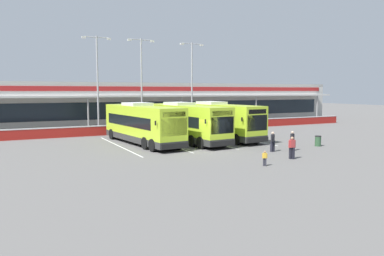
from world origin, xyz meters
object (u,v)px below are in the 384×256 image
(coach_bus_leftmost, at_px, (142,125))
(lamp_post_east, at_px, (192,80))
(coach_bus_centre, at_px, (217,121))
(litter_bin, at_px, (318,141))
(pedestrian_with_handbag, at_px, (292,140))
(pedestrian_in_dark_coat, at_px, (292,147))
(coach_bus_left_centre, at_px, (185,123))
(pedestrian_child, at_px, (265,158))
(lamp_post_west, at_px, (97,78))
(lamp_post_centre, at_px, (142,79))
(pedestrian_near_bin, at_px, (273,141))

(coach_bus_leftmost, bearing_deg, lamp_post_east, 44.99)
(coach_bus_leftmost, height_order, coach_bus_centre, same)
(coach_bus_centre, bearing_deg, lamp_post_east, 76.85)
(coach_bus_centre, distance_m, litter_bin, 10.16)
(pedestrian_with_handbag, distance_m, pedestrian_in_dark_coat, 3.79)
(coach_bus_left_centre, relative_size, pedestrian_child, 12.28)
(coach_bus_left_centre, height_order, pedestrian_with_handbag, coach_bus_left_centre)
(coach_bus_centre, bearing_deg, pedestrian_with_handbag, -81.22)
(coach_bus_left_centre, height_order, coach_bus_centre, same)
(lamp_post_west, xyz_separation_m, litter_bin, (15.00, -18.66, -5.82))
(coach_bus_centre, relative_size, lamp_post_east, 1.12)
(coach_bus_leftmost, height_order, pedestrian_with_handbag, coach_bus_leftmost)
(lamp_post_west, distance_m, lamp_post_centre, 5.14)
(pedestrian_child, distance_m, lamp_post_east, 25.51)
(pedestrian_near_bin, distance_m, lamp_post_west, 22.12)
(pedestrian_near_bin, distance_m, lamp_post_east, 20.51)
(lamp_post_east, bearing_deg, pedestrian_near_bin, -97.80)
(pedestrian_near_bin, bearing_deg, lamp_post_centre, 102.88)
(coach_bus_left_centre, distance_m, pedestrian_with_handbag, 10.50)
(lamp_post_centre, bearing_deg, pedestrian_in_dark_coat, -81.01)
(coach_bus_leftmost, distance_m, coach_bus_centre, 8.07)
(lamp_post_centre, bearing_deg, litter_bin, -61.81)
(lamp_post_east, bearing_deg, coach_bus_left_centre, -120.12)
(pedestrian_near_bin, xyz_separation_m, lamp_post_east, (2.68, 19.60, 5.42))
(pedestrian_in_dark_coat, xyz_separation_m, pedestrian_child, (-3.31, -1.14, -0.33))
(pedestrian_in_dark_coat, relative_size, pedestrian_child, 1.61)
(coach_bus_centre, relative_size, lamp_post_centre, 1.12)
(pedestrian_near_bin, bearing_deg, coach_bus_leftmost, 130.71)
(pedestrian_in_dark_coat, distance_m, pedestrian_near_bin, 3.28)
(coach_bus_centre, height_order, pedestrian_with_handbag, coach_bus_centre)
(coach_bus_left_centre, relative_size, litter_bin, 13.26)
(pedestrian_with_handbag, xyz_separation_m, lamp_post_centre, (-6.05, 19.32, 5.43))
(coach_bus_leftmost, relative_size, pedestrian_with_handbag, 7.61)
(pedestrian_with_handbag, xyz_separation_m, pedestrian_child, (-5.85, -3.95, -0.32))
(lamp_post_centre, relative_size, lamp_post_east, 1.00)
(coach_bus_left_centre, relative_size, pedestrian_near_bin, 7.61)
(coach_bus_centre, xyz_separation_m, litter_bin, (5.28, -8.58, -1.32))
(coach_bus_left_centre, xyz_separation_m, litter_bin, (9.22, -8.03, -1.32))
(lamp_post_west, height_order, litter_bin, lamp_post_west)
(litter_bin, bearing_deg, lamp_post_east, 98.49)
(pedestrian_child, bearing_deg, litter_bin, 26.77)
(pedestrian_with_handbag, bearing_deg, coach_bus_centre, 98.78)
(coach_bus_leftmost, height_order, coach_bus_left_centre, same)
(coach_bus_leftmost, relative_size, coach_bus_left_centre, 1.00)
(pedestrian_child, bearing_deg, lamp_post_west, 102.76)
(coach_bus_centre, bearing_deg, litter_bin, -58.39)
(pedestrian_near_bin, relative_size, lamp_post_west, 0.15)
(pedestrian_in_dark_coat, xyz_separation_m, pedestrian_near_bin, (0.83, 3.17, 0.00))
(litter_bin, bearing_deg, pedestrian_near_bin, -174.09)
(lamp_post_west, bearing_deg, pedestrian_near_bin, -63.78)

